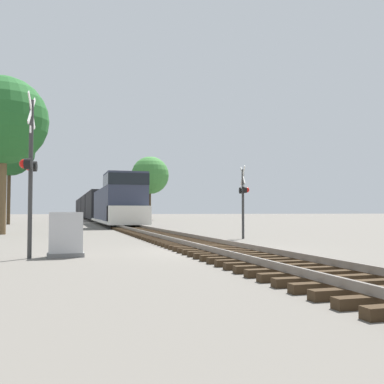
{
  "coord_description": "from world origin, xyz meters",
  "views": [
    {
      "loc": [
        -4.79,
        -13.93,
        1.31
      ],
      "look_at": [
        1.41,
        7.41,
        2.27
      ],
      "focal_mm": 42.0,
      "sensor_mm": 36.0,
      "label": 1
    }
  ],
  "objects_px": {
    "crossing_signal_far": "(243,194)",
    "relay_cabinet": "(66,235)",
    "freight_train": "(93,207)",
    "tree_far_right": "(3,121)",
    "tree_deep_background": "(150,175)",
    "tree_mid_background": "(9,151)",
    "crossing_signal_near": "(30,168)"
  },
  "relations": [
    {
      "from": "crossing_signal_far",
      "to": "relay_cabinet",
      "type": "height_order",
      "value": "crossing_signal_far"
    },
    {
      "from": "freight_train",
      "to": "relay_cabinet",
      "type": "height_order",
      "value": "freight_train"
    },
    {
      "from": "crossing_signal_near",
      "to": "tree_far_right",
      "type": "distance_m",
      "value": 14.92
    },
    {
      "from": "tree_mid_background",
      "to": "freight_train",
      "type": "bearing_deg",
      "value": 68.99
    },
    {
      "from": "tree_far_right",
      "to": "tree_deep_background",
      "type": "xyz_separation_m",
      "value": [
        16.21,
        40.05,
        0.33
      ]
    },
    {
      "from": "relay_cabinet",
      "to": "tree_far_right",
      "type": "height_order",
      "value": "tree_far_right"
    },
    {
      "from": "tree_far_right",
      "to": "tree_deep_background",
      "type": "relative_size",
      "value": 0.93
    },
    {
      "from": "relay_cabinet",
      "to": "tree_mid_background",
      "type": "bearing_deg",
      "value": 98.6
    },
    {
      "from": "tree_mid_background",
      "to": "tree_far_right",
      "type": "bearing_deg",
      "value": -84.95
    },
    {
      "from": "tree_mid_background",
      "to": "tree_deep_background",
      "type": "xyz_separation_m",
      "value": [
        18.01,
        19.7,
        -0.46
      ]
    },
    {
      "from": "freight_train",
      "to": "tree_mid_background",
      "type": "relative_size",
      "value": 8.47
    },
    {
      "from": "crossing_signal_near",
      "to": "crossing_signal_far",
      "type": "distance_m",
      "value": 11.35
    },
    {
      "from": "freight_train",
      "to": "tree_far_right",
      "type": "height_order",
      "value": "tree_far_right"
    },
    {
      "from": "freight_train",
      "to": "tree_deep_background",
      "type": "distance_m",
      "value": 11.19
    },
    {
      "from": "relay_cabinet",
      "to": "tree_deep_background",
      "type": "bearing_deg",
      "value": 76.68
    },
    {
      "from": "crossing_signal_near",
      "to": "tree_mid_background",
      "type": "bearing_deg",
      "value": -164.92
    },
    {
      "from": "relay_cabinet",
      "to": "freight_train",
      "type": "bearing_deg",
      "value": 85.56
    },
    {
      "from": "crossing_signal_near",
      "to": "relay_cabinet",
      "type": "relative_size",
      "value": 3.58
    },
    {
      "from": "crossing_signal_near",
      "to": "relay_cabinet",
      "type": "bearing_deg",
      "value": 107.46
    },
    {
      "from": "relay_cabinet",
      "to": "tree_mid_background",
      "type": "height_order",
      "value": "tree_mid_background"
    },
    {
      "from": "tree_far_right",
      "to": "tree_mid_background",
      "type": "relative_size",
      "value": 0.93
    },
    {
      "from": "freight_train",
      "to": "relay_cabinet",
      "type": "xyz_separation_m",
      "value": [
        -4.67,
        -60.07,
        -1.39
      ]
    },
    {
      "from": "crossing_signal_near",
      "to": "tree_mid_background",
      "type": "height_order",
      "value": "tree_mid_background"
    },
    {
      "from": "relay_cabinet",
      "to": "crossing_signal_near",
      "type": "bearing_deg",
      "value": -170.67
    },
    {
      "from": "crossing_signal_far",
      "to": "tree_deep_background",
      "type": "distance_m",
      "value": 48.07
    },
    {
      "from": "tree_far_right",
      "to": "tree_mid_background",
      "type": "xyz_separation_m",
      "value": [
        -1.8,
        20.35,
        0.79
      ]
    },
    {
      "from": "tree_mid_background",
      "to": "tree_deep_background",
      "type": "relative_size",
      "value": 1.01
    },
    {
      "from": "tree_mid_background",
      "to": "crossing_signal_near",
      "type": "bearing_deg",
      "value": -83.06
    },
    {
      "from": "crossing_signal_near",
      "to": "tree_mid_background",
      "type": "distance_m",
      "value": 35.11
    },
    {
      "from": "freight_train",
      "to": "crossing_signal_near",
      "type": "bearing_deg",
      "value": -95.37
    },
    {
      "from": "tree_far_right",
      "to": "tree_deep_background",
      "type": "distance_m",
      "value": 43.2
    },
    {
      "from": "crossing_signal_far",
      "to": "crossing_signal_near",
      "type": "bearing_deg",
      "value": 135.48
    }
  ]
}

